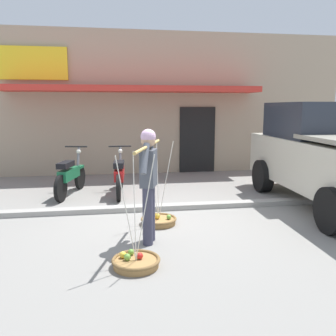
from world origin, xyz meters
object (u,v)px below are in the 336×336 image
object	(u,v)px
fruit_vendor	(149,178)
fruit_basket_left_side	(159,220)
parked_truck	(334,156)
fruit_basket_right_side	(136,261)
motorcycle_second_in_row	(120,175)
motorcycle_nearest_shop	(70,176)

from	to	relation	value
fruit_vendor	fruit_basket_left_side	world-z (taller)	fruit_vendor
parked_truck	fruit_basket_left_side	bearing A→B (deg)	-169.56
fruit_basket_left_side	parked_truck	size ratio (longest dim) A/B	0.30
fruit_basket_right_side	fruit_vendor	bearing A→B (deg)	72.47
fruit_vendor	motorcycle_second_in_row	distance (m)	3.13
fruit_vendor	fruit_basket_left_side	bearing A→B (deg)	72.77
parked_truck	motorcycle_nearest_shop	bearing A→B (deg)	162.78
fruit_vendor	parked_truck	world-z (taller)	parked_truck
fruit_basket_right_side	motorcycle_nearest_shop	xyz separation A→B (m)	(-1.22, 3.97, 0.38)
fruit_basket_left_side	motorcycle_nearest_shop	distance (m)	2.94
fruit_basket_left_side	motorcycle_second_in_row	size ratio (longest dim) A/B	0.80
fruit_basket_left_side	motorcycle_second_in_row	xyz separation A→B (m)	(-0.61, 2.25, 0.38)
fruit_basket_right_side	parked_truck	size ratio (longest dim) A/B	0.30
fruit_vendor	motorcycle_second_in_row	size ratio (longest dim) A/B	0.93
motorcycle_nearest_shop	motorcycle_second_in_row	size ratio (longest dim) A/B	0.98
parked_truck	fruit_basket_right_side	bearing A→B (deg)	-151.26
fruit_basket_left_side	fruit_basket_right_side	xyz separation A→B (m)	(-0.51, -1.62, 0.00)
fruit_basket_left_side	motorcycle_second_in_row	world-z (taller)	fruit_basket_left_side
fruit_basket_left_side	fruit_basket_right_side	bearing A→B (deg)	-107.38
fruit_vendor	fruit_basket_right_side	xyz separation A→B (m)	(-0.25, -0.81, -0.90)
motorcycle_nearest_shop	parked_truck	distance (m)	5.69
fruit_basket_right_side	parked_truck	bearing A→B (deg)	28.74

